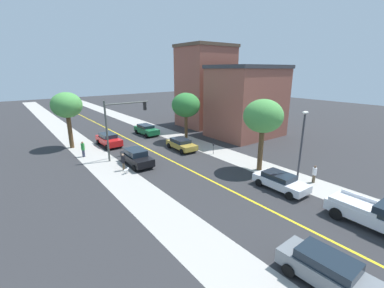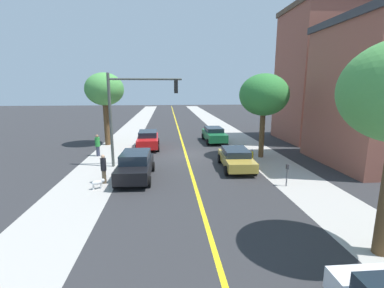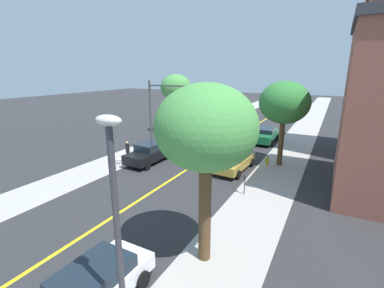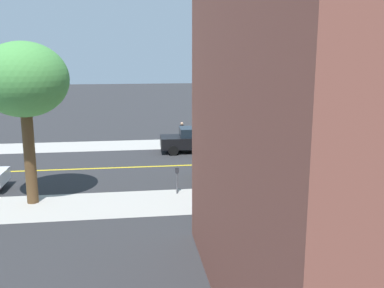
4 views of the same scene
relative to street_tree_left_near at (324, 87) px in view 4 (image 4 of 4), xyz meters
name	(u,v)px [view 4 (image 4 of 4)]	position (x,y,z in m)	size (l,w,h in m)	color
ground_plane	(298,161)	(6.03, -1.36, -4.96)	(140.00, 140.00, 0.00)	#2D2D30
sidewalk_left	(348,193)	(-0.27, -1.36, -4.96)	(3.44, 126.00, 0.01)	#ADA8A0
sidewalk_right	(267,141)	(12.32, -1.36, -4.96)	(3.44, 126.00, 0.01)	#ADA8A0
road_centerline_stripe	(298,161)	(6.03, -1.36, -4.96)	(0.20, 126.00, 0.00)	yellow
brick_apartment_block	(377,111)	(-8.97, 2.73, 0.15)	(10.42, 7.97, 10.20)	#935142
street_tree_left_near	(324,87)	(0.00, 0.00, 0.00)	(3.82, 3.82, 6.63)	brown
street_tree_right_corner	(326,68)	(13.46, -6.21, 0.37)	(3.65, 3.65, 6.97)	brown
street_tree_left_far	(24,81)	(0.47, 13.05, 0.36)	(3.72, 3.72, 6.98)	brown
fire_hydrant	(303,180)	(0.88, 0.42, -4.58)	(0.44, 0.24, 0.77)	yellow
parking_meter	(177,176)	(0.84, 6.61, -4.12)	(0.12, 0.18, 1.28)	#4C4C51
traffic_light_mast	(237,85)	(9.95, 1.61, -0.59)	(5.06, 0.32, 6.52)	#474C47
red_sedan_right_curb	(321,137)	(9.36, -4.25, -4.13)	(2.19, 4.72, 1.59)	red
black_sedan_right_curb	(196,139)	(9.56, 4.42, -4.12)	(2.20, 4.62, 1.63)	black
gold_sedan_left_curb	(244,165)	(2.82, 2.88, -4.23)	(2.25, 4.63, 1.36)	#B29338
pedestrian_green_shirt	(266,127)	(13.28, -1.58, -4.02)	(0.39, 0.39, 1.80)	#33384C
pedestrian_black_shirt	(182,134)	(11.31, 5.14, -4.04)	(0.32, 0.32, 1.74)	brown
small_dog	(169,141)	(11.45, 6.05, -4.60)	(0.72, 0.47, 0.55)	silver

